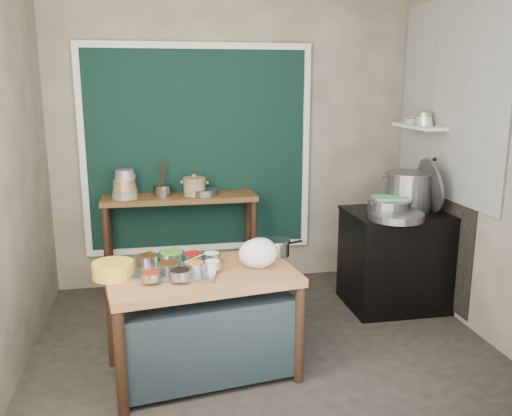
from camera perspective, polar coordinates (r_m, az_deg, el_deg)
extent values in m
cube|color=#302B24|center=(4.35, 0.77, -14.32)|extent=(3.50, 3.00, 0.02)
cube|color=gray|center=(5.39, -2.42, 6.74)|extent=(3.50, 0.02, 2.80)
cube|color=gray|center=(3.96, -25.04, 3.21)|extent=(0.02, 3.00, 2.80)
cube|color=gray|center=(4.60, 22.93, 4.62)|extent=(0.02, 3.00, 2.80)
cube|color=black|center=(5.31, -6.11, 6.05)|extent=(2.10, 0.02, 1.90)
cube|color=#B2B2AA|center=(5.01, 19.66, 10.69)|extent=(0.02, 1.70, 1.70)
cube|color=black|center=(5.26, 18.21, -1.82)|extent=(0.01, 1.30, 1.30)
cube|color=beige|center=(5.24, 16.80, 8.22)|extent=(0.22, 0.70, 0.03)
cube|color=brown|center=(3.83, -5.64, -12.00)|extent=(1.34, 0.90, 0.75)
cube|color=brown|center=(5.29, -7.87, -3.72)|extent=(1.45, 0.40, 0.95)
cube|color=black|center=(5.08, 14.66, -5.35)|extent=(0.90, 0.68, 0.85)
cube|color=black|center=(4.96, 14.95, -0.53)|extent=(0.92, 0.69, 0.03)
cube|color=gray|center=(3.69, -8.34, -6.56)|extent=(0.62, 0.51, 0.02)
cylinder|color=silver|center=(3.66, -4.64, -5.99)|extent=(0.12, 0.12, 0.05)
cylinder|color=gray|center=(3.82, -8.87, -5.15)|extent=(0.18, 0.18, 0.07)
cylinder|color=gray|center=(3.63, -9.21, -6.20)|extent=(0.15, 0.15, 0.06)
cylinder|color=gray|center=(3.50, -8.00, -6.93)|extent=(0.14, 0.14, 0.06)
cylinder|color=gray|center=(3.82, -6.61, -5.18)|extent=(0.14, 0.14, 0.06)
cylinder|color=gray|center=(3.63, -6.51, -6.14)|extent=(0.14, 0.14, 0.06)
cylinder|color=gray|center=(3.82, -4.68, -5.15)|extent=(0.13, 0.13, 0.06)
cylinder|color=gray|center=(3.51, -10.98, -7.06)|extent=(0.13, 0.13, 0.05)
cylinder|color=gray|center=(3.81, -11.38, -5.36)|extent=(0.15, 0.15, 0.06)
cylinder|color=gold|center=(3.68, -14.80, -6.30)|extent=(0.31, 0.31, 0.10)
ellipsoid|color=white|center=(3.73, 0.21, -4.78)|extent=(0.28, 0.24, 0.20)
ellipsoid|color=white|center=(3.87, 0.43, -4.37)|extent=(0.28, 0.26, 0.17)
cylinder|color=tan|center=(5.15, -13.57, 1.26)|extent=(0.24, 0.24, 0.04)
cylinder|color=gray|center=(5.14, -13.60, 1.74)|extent=(0.23, 0.23, 0.04)
cylinder|color=gold|center=(5.13, -13.62, 2.22)|extent=(0.21, 0.21, 0.04)
cylinder|color=gray|center=(5.12, -13.65, 2.71)|extent=(0.20, 0.20, 0.04)
cylinder|color=tan|center=(5.12, -13.68, 3.19)|extent=(0.19, 0.19, 0.04)
cylinder|color=gray|center=(5.11, -13.70, 3.68)|extent=(0.17, 0.17, 0.04)
cylinder|color=gray|center=(5.18, -9.81, 1.82)|extent=(0.20, 0.20, 0.10)
cylinder|color=gray|center=(5.15, -5.41, 1.66)|extent=(0.31, 0.31, 0.06)
cylinder|color=gray|center=(4.98, 17.90, 2.30)|extent=(0.16, 0.49, 0.48)
cube|color=#52926D|center=(4.82, 13.88, 1.04)|extent=(0.29, 0.24, 0.02)
cylinder|color=gray|center=(4.65, 14.55, -0.82)|extent=(0.60, 0.60, 0.06)
cylinder|color=silver|center=(5.16, 17.30, 8.50)|extent=(0.15, 0.15, 0.04)
cylinder|color=silver|center=(5.15, 17.33, 8.94)|extent=(0.14, 0.14, 0.04)
cylinder|color=gray|center=(5.15, 17.36, 9.38)|extent=(0.13, 0.13, 0.04)
cylinder|color=gray|center=(5.37, 16.10, 8.78)|extent=(0.17, 0.17, 0.05)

